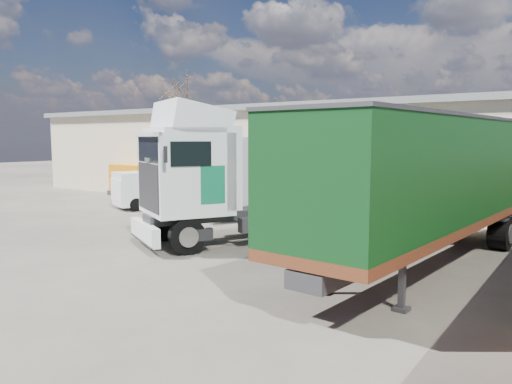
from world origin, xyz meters
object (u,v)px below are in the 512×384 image
Objects in this scene: tractor_unit at (212,185)px; panel_van at (157,189)px; bare_tree at (178,86)px; box_trailer at (432,176)px; orange_skip at (134,182)px.

panel_van is at bearing 175.62° from tractor_unit.
tractor_unit is at bearing -8.49° from panel_van.
tractor_unit is (18.98, -18.42, -5.93)m from bare_tree.
bare_tree is 1.31× the size of tractor_unit.
box_trailer is 15.54m from panel_van.
tractor_unit is 6.99m from box_trailer.
box_trailer is 2.58× the size of panel_van.
bare_tree is 18.47m from panel_van.
box_trailer is 3.87× the size of orange_skip.
panel_van is 5.84m from orange_skip.
tractor_unit reaches higher than orange_skip.
panel_van is at bearing -25.08° from orange_skip.
orange_skip is (-19.95, 7.02, -1.68)m from box_trailer.
box_trailer is at bearing -33.67° from bare_tree.
bare_tree reaches higher than panel_van.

